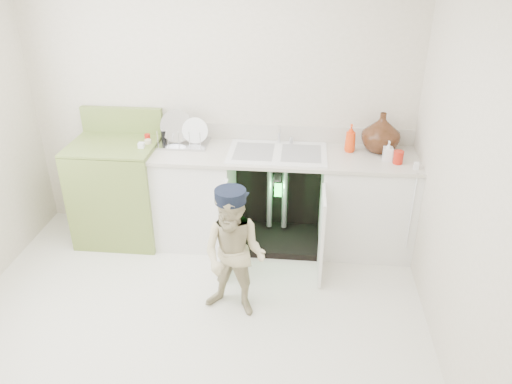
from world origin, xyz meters
TOP-DOWN VIEW (x-y plane):
  - ground at (0.00, 0.00)m, footprint 3.50×3.50m
  - room_shell at (0.00, 0.00)m, footprint 6.00×5.50m
  - counter_run at (0.58, 1.21)m, footprint 2.44×1.02m
  - avocado_stove at (-0.90, 1.18)m, footprint 0.76×0.65m
  - repair_worker at (0.30, 0.19)m, footprint 0.60×0.92m

SIDE VIEW (x-z plane):
  - ground at x=0.00m, z-range 0.00..0.00m
  - counter_run at x=0.58m, z-range -0.14..1.10m
  - avocado_stove at x=-0.90m, z-range -0.10..1.08m
  - repair_worker at x=0.30m, z-range 0.00..1.03m
  - room_shell at x=0.00m, z-range 0.62..1.88m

